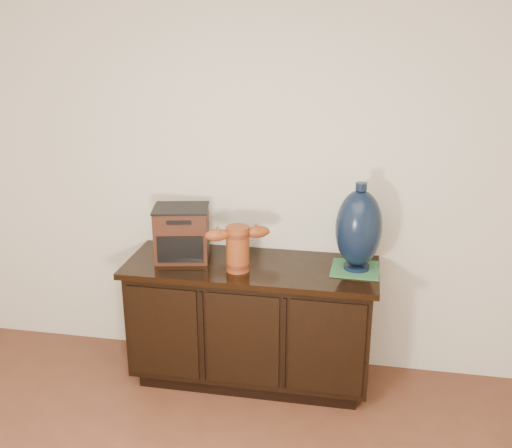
% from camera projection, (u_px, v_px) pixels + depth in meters
% --- Properties ---
extents(room, '(5.00, 5.00, 5.00)m').
position_uv_depth(room, '(43.00, 442.00, 1.21)').
color(room, brown).
rests_on(room, ground).
extents(sideboard, '(1.46, 0.56, 0.75)m').
position_uv_depth(sideboard, '(251.00, 321.00, 3.58)').
color(sideboard, black).
rests_on(sideboard, ground).
extents(terracotta_vessel, '(0.36, 0.21, 0.26)m').
position_uv_depth(terracotta_vessel, '(238.00, 246.00, 3.34)').
color(terracotta_vessel, '#91411A').
rests_on(terracotta_vessel, sideboard).
extents(tv_radio, '(0.36, 0.31, 0.32)m').
position_uv_depth(tv_radio, '(182.00, 233.00, 3.50)').
color(tv_radio, '#38190E').
rests_on(tv_radio, sideboard).
extents(green_mat, '(0.28, 0.28, 0.01)m').
position_uv_depth(green_mat, '(355.00, 269.00, 3.39)').
color(green_mat, '#306B3E').
rests_on(green_mat, sideboard).
extents(lamp_base, '(0.27, 0.27, 0.50)m').
position_uv_depth(lamp_base, '(359.00, 229.00, 3.31)').
color(lamp_base, black).
rests_on(lamp_base, green_mat).
extents(spray_can, '(0.07, 0.07, 0.20)m').
position_uv_depth(spray_can, '(238.00, 240.00, 3.56)').
color(spray_can, '#59170F').
rests_on(spray_can, sideboard).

